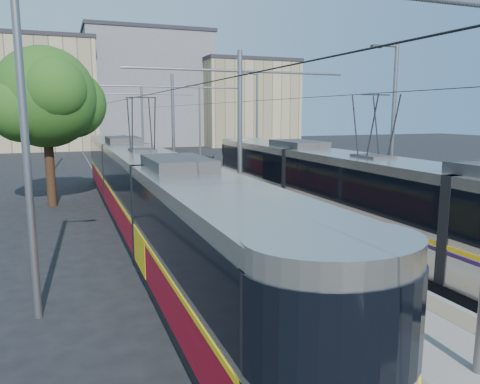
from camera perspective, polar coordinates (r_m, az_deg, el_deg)
name	(u,v)px	position (r m, az deg, el deg)	size (l,w,h in m)	color
ground	(350,304)	(12.76, 13.23, -13.12)	(160.00, 160.00, 0.00)	black
platform	(186,194)	(27.92, -6.60, -0.20)	(4.00, 50.00, 0.30)	gray
tactile_strip_left	(162,193)	(27.58, -9.53, -0.06)	(0.70, 50.00, 0.01)	gray
tactile_strip_right	(209,190)	(28.28, -3.76, 0.29)	(0.70, 50.00, 0.01)	gray
rails	(186,196)	(27.94, -6.60, -0.47)	(8.71, 70.00, 0.03)	gray
tram_left	(144,189)	(20.12, -11.64, 0.35)	(2.43, 31.42, 5.50)	black
tram_right	(371,198)	(17.52, 15.67, -0.66)	(2.43, 28.08, 5.50)	black
catenary	(198,120)	(24.77, -5.15, 8.76)	(9.20, 70.00, 7.00)	slate
street_lamps	(170,124)	(31.42, -8.57, 8.24)	(15.18, 38.22, 8.00)	slate
shelter	(207,177)	(25.04, -3.98, 1.88)	(0.99, 1.22, 2.33)	black
tree	(52,99)	(26.52, -21.90, 10.42)	(5.67, 5.24, 8.23)	#382314
building_left	(32,94)	(69.80, -23.98, 10.84)	(16.32, 12.24, 14.70)	tan
building_centre	(147,89)	(74.86, -11.30, 12.17)	(18.36, 14.28, 16.91)	slate
building_right	(246,103)	(72.78, 0.71, 10.81)	(14.28, 10.20, 12.78)	tan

